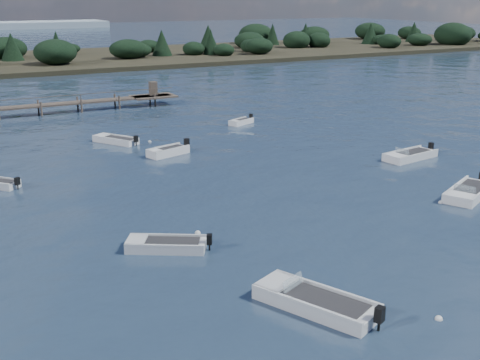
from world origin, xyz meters
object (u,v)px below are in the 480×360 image
dinghy_near_olive (315,304)px  tender_far_white (168,153)px  dinghy_mid_grey (166,247)px  dinghy_mid_white_a (469,193)px  dinghy_mid_white_b (410,157)px  tender_far_grey_b (241,123)px  dinghy_extra_a (116,141)px

dinghy_near_olive → tender_far_white: bearing=81.4°
tender_far_white → dinghy_mid_grey: (-7.12, -17.52, -0.04)m
tender_far_white → dinghy_mid_white_a: size_ratio=0.74×
dinghy_mid_white_b → tender_far_grey_b: dinghy_mid_white_b is taller
dinghy_mid_white_a → dinghy_mid_grey: bearing=176.3°
dinghy_mid_grey → tender_far_grey_b: (18.07, 25.36, 0.00)m
dinghy_extra_a → dinghy_mid_white_a: size_ratio=0.80×
dinghy_mid_white_b → tender_far_grey_b: bearing=106.8°
tender_far_white → dinghy_mid_grey: bearing=-112.1°
dinghy_mid_white_a → dinghy_mid_white_b: 9.25m
dinghy_mid_white_a → tender_far_white: bearing=125.0°
tender_far_white → dinghy_mid_white_b: (16.37, -10.14, -0.02)m
dinghy_mid_grey → dinghy_extra_a: bearing=78.9°
dinghy_near_olive → tender_far_grey_b: (14.88, 33.89, -0.03)m
tender_far_white → dinghy_mid_white_b: tender_far_white is taller
tender_far_white → dinghy_near_olive: 26.35m
dinghy_mid_white_a → dinghy_mid_grey: dinghy_mid_white_a is taller
tender_far_white → tender_far_grey_b: size_ratio=1.27×
dinghy_near_olive → dinghy_mid_grey: 9.11m
dinghy_mid_white_a → tender_far_grey_b: dinghy_mid_white_a is taller
tender_far_white → dinghy_near_olive: dinghy_near_olive is taller
dinghy_mid_white_a → tender_far_grey_b: bearing=94.8°
dinghy_mid_white_a → dinghy_mid_white_b: dinghy_mid_white_a is taller
tender_far_white → dinghy_mid_white_a: tender_far_white is taller
tender_far_white → dinghy_mid_grey: 18.91m
tender_far_grey_b → dinghy_extra_a: bearing=-172.4°
dinghy_extra_a → dinghy_mid_white_b: bearing=-40.6°
dinghy_near_olive → dinghy_mid_white_b: (20.29, 15.91, -0.01)m
dinghy_near_olive → dinghy_mid_grey: size_ratio=1.32×
dinghy_extra_a → dinghy_mid_grey: size_ratio=1.02×
dinghy_near_olive → dinghy_mid_grey: (-3.19, 8.53, -0.03)m
dinghy_extra_a → dinghy_mid_white_a: bearing=-57.8°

